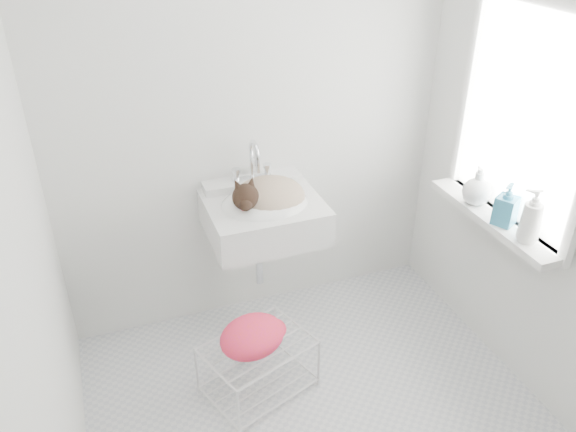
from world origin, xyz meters
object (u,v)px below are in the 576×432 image
object	(u,v)px
bottle_a	(526,241)
bottle_c	(475,203)
sink	(263,201)
cat	(267,196)
wire_rack	(258,367)
bottle_b	(503,223)

from	to	relation	value
bottle_a	bottle_c	distance (m)	0.39
bottle_c	sink	bearing A→B (deg)	158.89
sink	cat	xyz separation A→B (m)	(0.01, -0.02, 0.04)
wire_rack	bottle_b	size ratio (longest dim) A/B	2.35
bottle_c	bottle_a	bearing A→B (deg)	-90.00
cat	bottle_a	size ratio (longest dim) A/B	1.83
wire_rack	bottle_b	distance (m)	1.42
bottle_a	sink	bearing A→B (deg)	142.51
bottle_b	bottle_c	bearing A→B (deg)	90.00
sink	bottle_c	xyz separation A→B (m)	(1.03, -0.40, 0.00)
sink	wire_rack	distance (m)	0.86
cat	bottle_c	world-z (taller)	cat
sink	bottle_b	xyz separation A→B (m)	(1.03, -0.63, 0.00)
cat	sink	bearing A→B (deg)	126.74
wire_rack	bottle_c	size ratio (longest dim) A/B	2.65
bottle_a	bottle_b	world-z (taller)	bottle_a
wire_rack	bottle_a	world-z (taller)	bottle_a
cat	bottle_c	xyz separation A→B (m)	(1.02, -0.38, -0.04)
wire_rack	bottle_a	bearing A→B (deg)	-15.24
sink	bottle_a	xyz separation A→B (m)	(1.03, -0.79, 0.00)
cat	bottle_a	distance (m)	1.28
cat	bottle_a	world-z (taller)	cat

